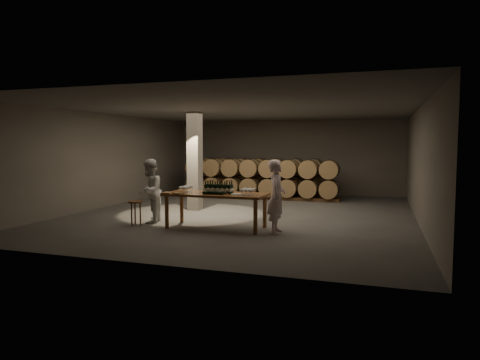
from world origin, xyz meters
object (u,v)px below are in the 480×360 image
(tasting_table, at_px, (216,197))
(notebook_near, at_px, (178,193))
(bottle_cluster, at_px, (219,189))
(person_man, at_px, (277,196))
(stool, at_px, (136,205))
(person_woman, at_px, (150,191))
(plate, at_px, (236,194))

(tasting_table, height_order, notebook_near, notebook_near)
(bottle_cluster, relative_size, person_man, 0.41)
(bottle_cluster, xyz_separation_m, stool, (-2.26, -0.27, -0.49))
(person_man, xyz_separation_m, person_woman, (-3.62, 0.26, -0.01))
(person_woman, bearing_deg, stool, -35.95)
(notebook_near, bearing_deg, person_woman, 171.45)
(person_man, distance_m, person_woman, 3.63)
(tasting_table, relative_size, notebook_near, 11.17)
(tasting_table, relative_size, stool, 4.01)
(bottle_cluster, relative_size, plate, 2.53)
(tasting_table, height_order, stool, tasting_table)
(stool, height_order, person_man, person_man)
(bottle_cluster, xyz_separation_m, person_woman, (-2.09, 0.18, -0.15))
(bottle_cluster, height_order, notebook_near, bottle_cluster)
(stool, bearing_deg, tasting_table, 8.13)
(stool, height_order, person_woman, person_woman)
(stool, bearing_deg, notebook_near, -5.62)
(plate, height_order, person_man, person_man)
(notebook_near, relative_size, stool, 0.36)
(notebook_near, bearing_deg, plate, 32.00)
(plate, xyz_separation_m, stool, (-2.76, -0.22, -0.38))
(person_woman, bearing_deg, notebook_near, 48.06)
(plate, bearing_deg, person_man, -1.21)
(tasting_table, distance_m, person_man, 1.63)
(tasting_table, distance_m, plate, 0.60)
(plate, distance_m, stool, 2.79)
(plate, relative_size, stool, 0.45)
(bottle_cluster, bearing_deg, person_man, -2.86)
(tasting_table, xyz_separation_m, plate, (0.59, -0.09, 0.11))
(tasting_table, xyz_separation_m, stool, (-2.17, -0.31, -0.27))
(notebook_near, height_order, person_man, person_man)
(person_man, bearing_deg, tasting_table, 81.49)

